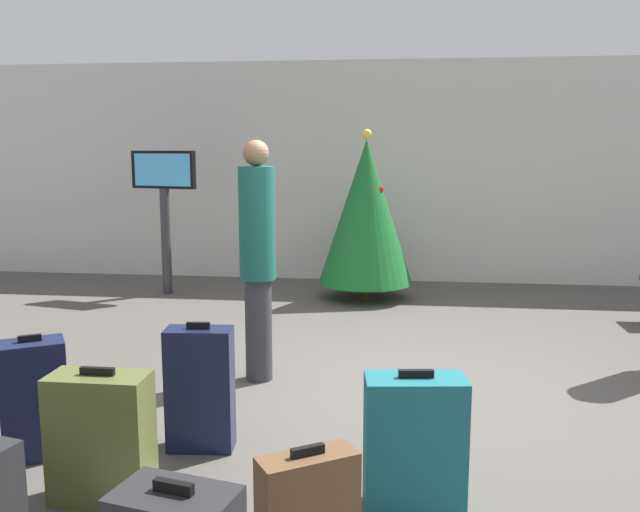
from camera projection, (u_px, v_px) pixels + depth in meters
name	position (u px, v px, depth m)	size (l,w,h in m)	color
ground_plane	(399.00, 392.00, 5.19)	(16.00, 16.00, 0.00)	#514C47
back_wall	(403.00, 172.00, 9.29)	(16.00, 0.20, 2.99)	beige
holiday_tree	(366.00, 212.00, 8.17)	(1.14, 1.14, 2.05)	#4C3319
flight_info_kiosk	(164.00, 195.00, 8.43)	(0.86, 0.26, 1.79)	#333338
traveller_0	(257.00, 253.00, 5.31)	(0.39, 0.39, 1.90)	#333338
suitcase_0	(34.00, 399.00, 4.06)	(0.45, 0.41, 0.76)	#141938
suitcase_1	(200.00, 389.00, 4.16)	(0.42, 0.24, 0.81)	#141938
suitcase_3	(414.00, 444.00, 3.46)	(0.53, 0.32, 0.75)	#19606B
suitcase_4	(101.00, 438.00, 3.55)	(0.52, 0.26, 0.73)	#59602D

